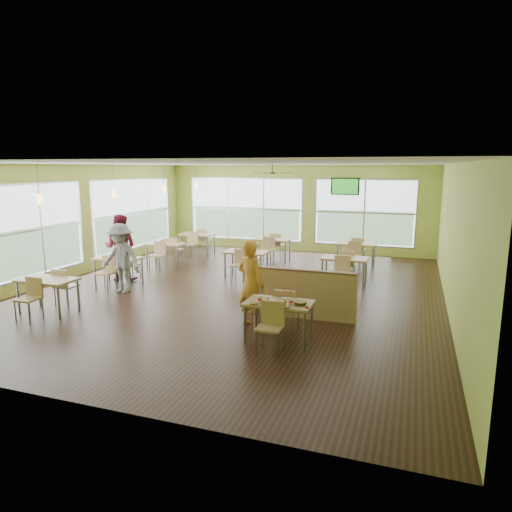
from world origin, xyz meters
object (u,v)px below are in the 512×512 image
(food_basket, at_px, (300,303))
(half_wall_divider, at_px, (298,293))
(man_plaid, at_px, (251,284))
(main_table, at_px, (279,308))

(food_basket, bearing_deg, half_wall_divider, 104.96)
(half_wall_divider, relative_size, man_plaid, 1.38)
(man_plaid, bearing_deg, half_wall_divider, -110.79)
(half_wall_divider, bearing_deg, food_basket, -75.04)
(main_table, relative_size, half_wall_divider, 0.63)
(half_wall_divider, height_order, food_basket, half_wall_divider)
(man_plaid, bearing_deg, food_basket, 172.27)
(half_wall_divider, xyz_separation_m, food_basket, (0.40, -1.48, 0.26))
(main_table, bearing_deg, food_basket, -4.53)
(half_wall_divider, distance_m, man_plaid, 1.17)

